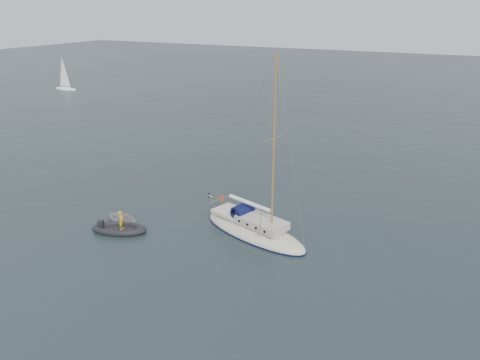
% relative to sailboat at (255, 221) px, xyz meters
% --- Properties ---
extents(ground, '(300.00, 300.00, 0.00)m').
position_rel_sailboat_xyz_m(ground, '(-0.19, -2.40, -1.04)').
color(ground, black).
rests_on(ground, ground).
extents(sailboat, '(9.64, 2.89, 13.73)m').
position_rel_sailboat_xyz_m(sailboat, '(0.00, 0.00, 0.00)').
color(sailboat, white).
rests_on(sailboat, ground).
extents(dinghy, '(3.13, 1.42, 0.45)m').
position_rel_sailboat_xyz_m(dinghy, '(-9.99, -2.76, -0.84)').
color(dinghy, '#4F5054').
rests_on(dinghy, ground).
extents(rib, '(4.18, 1.90, 1.70)m').
position_rel_sailboat_xyz_m(rib, '(-9.15, -4.14, -0.78)').
color(rib, black).
rests_on(rib, ground).
extents(distant_yacht_a, '(5.36, 2.86, 7.10)m').
position_rel_sailboat_xyz_m(distant_yacht_a, '(-60.07, 39.50, 2.00)').
color(distant_yacht_a, white).
rests_on(distant_yacht_a, ground).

